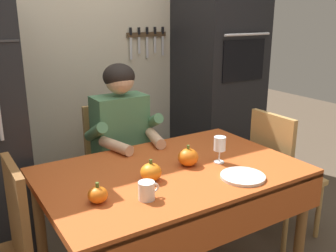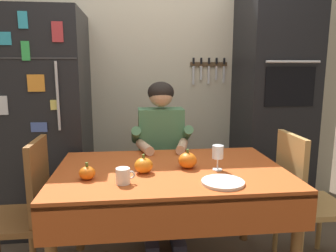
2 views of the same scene
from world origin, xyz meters
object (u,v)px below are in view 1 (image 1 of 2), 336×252
at_px(dining_table, 174,184).
at_px(pumpkin_small, 188,157).
at_px(chair_behind_person, 114,162).
at_px(seated_person, 125,140).
at_px(chair_right_side, 279,171).
at_px(pumpkin_medium, 98,195).
at_px(wine_glass, 220,145).
at_px(coffee_mug, 147,191).
at_px(serving_tray, 243,177).
at_px(pumpkin_large, 151,172).
at_px(wall_oven, 218,74).

xyz_separation_m(dining_table, pumpkin_small, (0.11, 0.02, 0.13)).
height_order(dining_table, chair_behind_person, chair_behind_person).
xyz_separation_m(seated_person, chair_right_side, (0.90, -0.56, -0.23)).
bearing_deg(pumpkin_medium, wine_glass, 5.90).
distance_m(dining_table, wine_glass, 0.34).
bearing_deg(dining_table, coffee_mug, -143.20).
xyz_separation_m(chair_behind_person, serving_tray, (0.25, -1.06, 0.24)).
height_order(chair_behind_person, serving_tray, chair_behind_person).
xyz_separation_m(pumpkin_large, pumpkin_medium, (-0.32, -0.08, -0.01)).
bearing_deg(pumpkin_small, pumpkin_medium, -166.83).
xyz_separation_m(wall_oven, pumpkin_medium, (-1.53, -1.04, -0.27)).
xyz_separation_m(seated_person, pumpkin_large, (-0.17, -0.65, 0.05)).
relative_size(coffee_mug, serving_tray, 0.45).
relative_size(chair_behind_person, serving_tray, 4.03).
xyz_separation_m(chair_behind_person, seated_person, (0.00, -0.19, 0.23)).
relative_size(wall_oven, pumpkin_large, 18.56).
bearing_deg(wine_glass, serving_tray, -97.90).
relative_size(chair_behind_person, seated_person, 0.75).
distance_m(pumpkin_large, serving_tray, 0.47).
bearing_deg(coffee_mug, pumpkin_large, 55.28).
xyz_separation_m(wall_oven, wine_glass, (-0.77, -0.97, -0.20)).
xyz_separation_m(chair_behind_person, pumpkin_large, (-0.17, -0.84, 0.27)).
distance_m(dining_table, pumpkin_medium, 0.51).
bearing_deg(chair_behind_person, coffee_mug, -105.58).
bearing_deg(chair_right_side, serving_tray, -153.91).
bearing_deg(pumpkin_small, seated_person, 100.42).
relative_size(wine_glass, pumpkin_large, 1.36).
distance_m(chair_behind_person, wine_glass, 0.94).
height_order(seated_person, pumpkin_small, seated_person).
xyz_separation_m(seated_person, coffee_mug, (-0.28, -0.81, 0.05)).
bearing_deg(pumpkin_medium, pumpkin_small, 13.17).
bearing_deg(seated_person, wine_glass, -66.39).
bearing_deg(pumpkin_medium, dining_table, 14.08).
height_order(pumpkin_large, pumpkin_medium, pumpkin_large).
relative_size(chair_behind_person, chair_right_side, 1.00).
relative_size(chair_behind_person, pumpkin_small, 7.77).
bearing_deg(pumpkin_small, pumpkin_large, -167.13).
height_order(wall_oven, chair_behind_person, wall_oven).
bearing_deg(pumpkin_large, pumpkin_small, 12.87).
height_order(chair_right_side, serving_tray, chair_right_side).
bearing_deg(pumpkin_small, dining_table, -171.09).
relative_size(chair_behind_person, coffee_mug, 8.94).
xyz_separation_m(wine_glass, pumpkin_large, (-0.45, -0.00, -0.06)).
height_order(pumpkin_medium, serving_tray, pumpkin_medium).
distance_m(dining_table, coffee_mug, 0.37).
relative_size(seated_person, chair_right_side, 1.34).
bearing_deg(chair_right_side, chair_behind_person, 140.48).
bearing_deg(chair_right_side, pumpkin_large, -174.99).
relative_size(wall_oven, dining_table, 1.50).
distance_m(seated_person, chair_right_side, 1.08).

